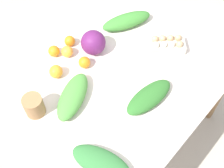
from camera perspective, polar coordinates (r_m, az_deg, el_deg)
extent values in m
plane|color=#B2A899|center=(2.49, 0.00, -9.70)|extent=(8.00, 8.00, 0.00)
cube|color=silver|center=(1.86, 0.00, -0.60)|extent=(1.46, 1.05, 0.03)
cylinder|color=olive|center=(2.65, 2.06, 9.75)|extent=(0.06, 0.06, 0.71)
cylinder|color=olive|center=(2.41, 19.18, -1.42)|extent=(0.06, 0.06, 0.71)
sphere|color=#601E5B|center=(1.95, -3.45, 7.58)|extent=(0.16, 0.16, 0.16)
cube|color=beige|center=(2.02, 9.83, 6.90)|extent=(0.25, 0.25, 0.06)
sphere|color=tan|center=(2.03, 11.98, 8.28)|extent=(0.04, 0.04, 0.04)
sphere|color=tan|center=(2.01, 10.59, 8.27)|extent=(0.04, 0.04, 0.04)
sphere|color=tan|center=(2.00, 9.19, 8.25)|extent=(0.04, 0.04, 0.04)
sphere|color=tan|center=(2.00, 7.77, 8.22)|extent=(0.04, 0.04, 0.04)
sphere|color=tan|center=(1.99, 12.23, 7.15)|extent=(0.04, 0.04, 0.04)
sphere|color=white|center=(1.98, 10.83, 7.13)|extent=(0.04, 0.04, 0.04)
sphere|color=white|center=(1.97, 9.41, 7.10)|extent=(0.04, 0.04, 0.04)
sphere|color=white|center=(1.96, 7.97, 7.07)|extent=(0.04, 0.04, 0.04)
cylinder|color=#997047|center=(1.75, -14.10, -3.87)|extent=(0.11, 0.11, 0.13)
ellipsoid|color=#337538|center=(1.60, -1.96, -14.19)|extent=(0.22, 0.35, 0.07)
ellipsoid|color=#4C933D|center=(1.77, -7.19, -2.26)|extent=(0.35, 0.25, 0.08)
ellipsoid|color=#2D6B28|center=(1.78, 6.78, -2.36)|extent=(0.34, 0.17, 0.07)
ellipsoid|color=#3D8433|center=(2.13, 2.67, 11.43)|extent=(0.36, 0.25, 0.09)
sphere|color=orange|center=(1.99, -10.57, 5.93)|extent=(0.07, 0.07, 0.07)
sphere|color=#F9A833|center=(1.97, -8.19, 5.88)|extent=(0.07, 0.07, 0.07)
sphere|color=orange|center=(1.91, -5.14, 3.89)|extent=(0.07, 0.07, 0.07)
sphere|color=orange|center=(1.88, -10.20, 2.25)|extent=(0.08, 0.08, 0.08)
sphere|color=orange|center=(2.03, -7.74, 7.80)|extent=(0.07, 0.07, 0.07)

